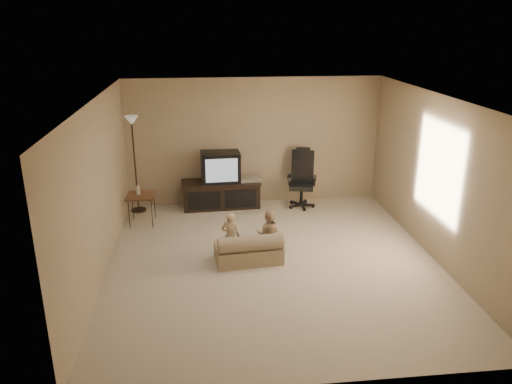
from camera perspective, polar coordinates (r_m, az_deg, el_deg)
floor at (r=7.77m, az=1.99°, el=-7.98°), size 5.50×5.50×0.00m
room_shell at (r=7.20m, az=2.13°, el=2.83°), size 5.50×5.50×5.50m
tv_stand at (r=9.83m, az=-3.99°, el=0.87°), size 1.58×0.64×1.12m
office_chair at (r=9.91m, az=5.25°, el=0.70°), size 0.65×0.67×1.16m
side_table at (r=9.19m, az=-13.04°, el=-0.43°), size 0.52×0.52×0.75m
floor_lamp at (r=9.61m, az=-13.86°, el=5.47°), size 0.29×0.29×1.86m
child_sofa at (r=7.67m, az=-0.79°, el=-6.68°), size 1.05×0.66×0.49m
toddler_left at (r=7.67m, az=-2.92°, el=-5.07°), size 0.33×0.27×0.79m
toddler_right at (r=7.76m, az=1.42°, el=-4.79°), size 0.42×0.29×0.78m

